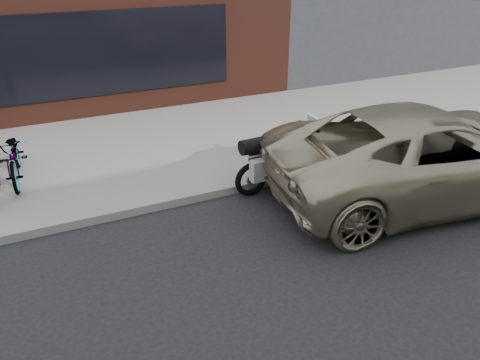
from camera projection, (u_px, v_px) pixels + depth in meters
name	position (u px, v px, depth m)	size (l,w,h in m)	color
near_sidewalk	(139.00, 143.00, 10.54)	(44.00, 6.00, 0.15)	gray
storefront	(13.00, 10.00, 14.47)	(14.00, 10.07, 4.50)	#52241A
motorcycle	(280.00, 161.00, 8.48)	(2.08, 0.75, 1.31)	black
minivan	(427.00, 153.00, 8.18)	(2.67, 5.78, 1.61)	#AEA788
bicycle_front	(14.00, 156.00, 8.53)	(0.62, 1.77, 0.93)	gray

